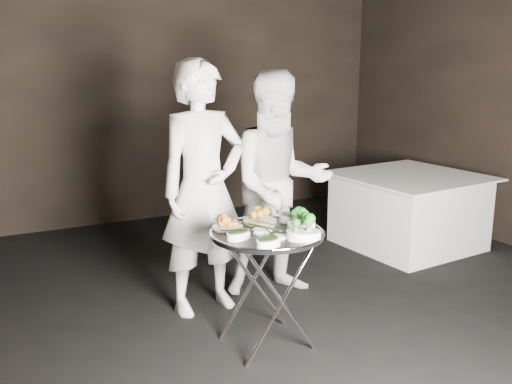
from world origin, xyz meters
name	(u,v)px	position (x,y,z in m)	size (l,w,h in m)	color
floor	(294,371)	(0.00, 0.00, -0.03)	(6.00, 7.00, 0.05)	black
wall_back	(128,83)	(0.00, 3.52, 1.50)	(6.00, 0.05, 3.00)	black
tray_stand	(267,284)	(-0.01, 0.32, 0.40)	(0.49, 0.42, 0.72)	silver
serving_tray	(267,233)	(-0.01, 0.32, 0.73)	(0.69, 0.69, 0.04)	black
potato_plate_a	(228,224)	(-0.20, 0.49, 0.77)	(0.19, 0.19, 0.07)	beige
potato_plate_b	(260,217)	(0.04, 0.52, 0.77)	(0.21, 0.21, 0.08)	beige
greens_bowl	(289,217)	(0.22, 0.45, 0.77)	(0.12, 0.12, 0.07)	white
asparagus_plate_a	(263,228)	(-0.02, 0.34, 0.75)	(0.20, 0.17, 0.04)	white
asparagus_plate_b	(273,236)	(-0.04, 0.18, 0.75)	(0.18, 0.11, 0.03)	white
spinach_bowl_a	(238,234)	(-0.22, 0.27, 0.77)	(0.18, 0.15, 0.07)	white
spinach_bowl_b	(268,241)	(-0.13, 0.08, 0.77)	(0.19, 0.15, 0.07)	white
broccoli_bowl_a	(301,224)	(0.20, 0.27, 0.77)	(0.20, 0.16, 0.07)	white
broccoli_bowl_b	(304,233)	(0.11, 0.10, 0.77)	(0.24, 0.21, 0.08)	white
serving_utensils	(264,220)	(0.01, 0.39, 0.79)	(0.58, 0.44, 0.01)	silver
waiter_left	(203,189)	(-0.15, 1.00, 0.88)	(0.64, 0.42, 1.76)	silver
waiter_right	(279,185)	(0.46, 1.03, 0.84)	(0.81, 0.63, 1.68)	silver
dining_table	(408,210)	(2.10, 1.45, 0.35)	(1.21, 1.21, 0.69)	silver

